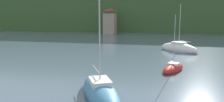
{
  "coord_description": "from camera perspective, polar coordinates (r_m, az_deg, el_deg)",
  "views": [
    {
      "loc": [
        6.67,
        9.46,
        6.26
      ],
      "look_at": [
        0.0,
        37.41,
        1.73
      ],
      "focal_mm": 35.12,
      "sensor_mm": 36.0,
      "label": 1
    }
  ],
  "objects": [
    {
      "name": "wooded_hillside",
      "position": [
        120.38,
        -1.76,
        10.17
      ],
      "size": [
        352.0,
        57.21,
        42.7
      ],
      "color": "#38562D",
      "rests_on": "ground_plane"
    },
    {
      "name": "shore_building_west",
      "position": [
        80.34,
        -0.55,
        7.74
      ],
      "size": [
        4.26,
        4.84,
        9.38
      ],
      "color": "gray",
      "rests_on": "ground_plane"
    },
    {
      "name": "sailboat_mid_1",
      "position": [
        26.52,
        15.63,
        -4.37
      ],
      "size": [
        3.31,
        5.18,
        6.78
      ],
      "rotation": [
        0.0,
        0.0,
        1.21
      ],
      "color": "red",
      "rests_on": "ground_plane"
    },
    {
      "name": "sailboat_far_4",
      "position": [
        41.59,
        16.97,
        0.66
      ],
      "size": [
        7.5,
        7.28,
        9.11
      ],
      "rotation": [
        0.0,
        0.0,
        2.38
      ],
      "color": "white",
      "rests_on": "ground_plane"
    },
    {
      "name": "sailboat_near_7",
      "position": [
        17.37,
        -3.12,
        -10.57
      ],
      "size": [
        5.92,
        8.37,
        9.49
      ],
      "rotation": [
        0.0,
        0.0,
        5.21
      ],
      "color": "teal",
      "rests_on": "ground_plane"
    }
  ]
}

